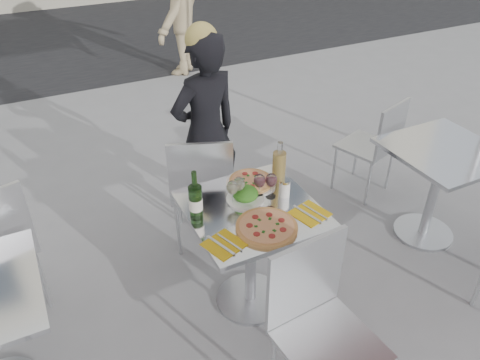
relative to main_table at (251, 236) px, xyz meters
name	(u,v)px	position (x,y,z in m)	size (l,w,h in m)	color
ground	(250,299)	(0.00, 0.00, -0.54)	(80.00, 80.00, 0.00)	slate
street_asphalt	(73,35)	(0.00, 6.50, -0.54)	(24.00, 5.00, 0.00)	black
main_table	(251,236)	(0.00, 0.00, 0.00)	(0.72, 0.72, 0.75)	#B7BABF
side_table_right	(439,175)	(1.50, 0.00, 0.00)	(0.72, 0.72, 0.75)	#B7BABF
chair_far	(201,184)	(-0.06, 0.63, 0.01)	(0.55, 0.56, 0.93)	silver
chair_near	(318,318)	(0.00, -0.69, 0.03)	(0.47, 0.48, 0.96)	silver
side_chair_rfar	(377,141)	(1.47, 0.62, -0.03)	(0.50, 0.51, 0.86)	silver
woman_diner	(206,133)	(0.12, 0.95, 0.21)	(0.54, 0.36, 1.49)	black
pedestrian_b	(177,8)	(1.04, 4.08, 0.31)	(1.10, 0.63, 1.70)	tan
pizza_near	(267,227)	(-0.01, -0.20, 0.22)	(0.33, 0.33, 0.02)	tan
pizza_far	(251,182)	(0.11, 0.21, 0.23)	(0.31, 0.31, 0.03)	white
salad_plate	(245,195)	(0.00, 0.09, 0.25)	(0.22, 0.22, 0.09)	white
wine_bottle	(196,200)	(-0.31, 0.06, 0.32)	(0.07, 0.07, 0.29)	#27501E
carafe	(279,168)	(0.25, 0.14, 0.33)	(0.08, 0.08, 0.29)	tan
sugar_shaker	(284,188)	(0.23, 0.02, 0.26)	(0.06, 0.06, 0.11)	white
wineglass_white_a	(232,188)	(-0.08, 0.08, 0.32)	(0.07, 0.07, 0.16)	white
wineglass_white_b	(239,185)	(-0.03, 0.10, 0.32)	(0.07, 0.07, 0.16)	white
wineglass_red_a	(260,182)	(0.09, 0.07, 0.32)	(0.07, 0.07, 0.16)	white
wineglass_red_b	(271,181)	(0.15, 0.05, 0.32)	(0.07, 0.07, 0.16)	white
napkin_left	(224,244)	(-0.27, -0.21, 0.21)	(0.23, 0.23, 0.01)	gold
napkin_right	(310,213)	(0.27, -0.19, 0.21)	(0.22, 0.22, 0.01)	gold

